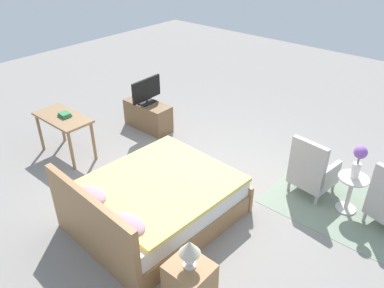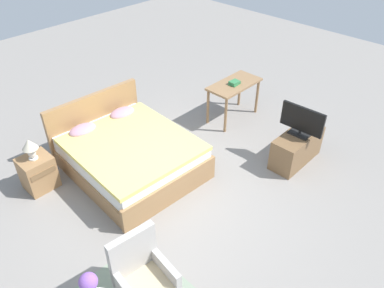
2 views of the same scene
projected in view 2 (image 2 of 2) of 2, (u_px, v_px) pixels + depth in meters
ground_plane at (176, 199)px, 5.42m from camera, size 16.00×16.00×0.00m
bed at (129, 154)px, 5.79m from camera, size 1.78×2.10×0.96m
armchair_by_window_right at (144, 279)px, 3.93m from camera, size 0.60×0.60×0.92m
flower_vase at (90, 288)px, 3.33m from camera, size 0.17×0.17×0.48m
nightstand at (38, 173)px, 5.48m from camera, size 0.44×0.41×0.53m
table_lamp at (30, 146)px, 5.20m from camera, size 0.22×0.22×0.33m
tv_stand at (296, 148)px, 5.98m from camera, size 0.96×0.40×0.52m
tv_flatscreen at (302, 121)px, 5.68m from camera, size 0.21×0.69×0.48m
vanity_desk at (234, 88)px, 6.84m from camera, size 1.04×0.52×0.73m
book_stack at (235, 83)px, 6.72m from camera, size 0.21×0.16×0.06m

